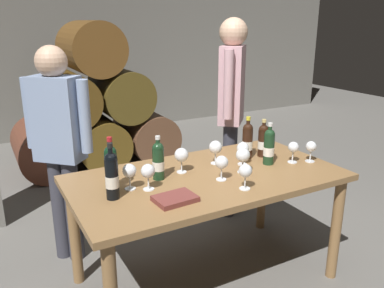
{
  "coord_description": "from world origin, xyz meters",
  "views": [
    {
      "loc": [
        -1.2,
        -1.99,
        1.69
      ],
      "look_at": [
        0.0,
        0.2,
        0.91
      ],
      "focal_mm": 37.15,
      "sensor_mm": 36.0,
      "label": 1
    }
  ],
  "objects_px": {
    "wine_glass_0": "(181,155)",
    "wine_glass_4": "(243,155)",
    "tasting_notebook": "(175,199)",
    "wine_glass_9": "(222,163)",
    "wine_bottle_2": "(158,160)",
    "wine_glass_5": "(293,148)",
    "wine_glass_3": "(216,148)",
    "wine_bottle_0": "(112,175)",
    "wine_glass_6": "(243,149)",
    "wine_glass_1": "(311,147)",
    "taster_seated_left": "(59,138)",
    "sommelier_presenting": "(232,100)",
    "wine_bottle_4": "(269,146)",
    "wine_bottle_3": "(247,140)",
    "wine_glass_7": "(148,172)",
    "wine_bottle_5": "(111,167)",
    "wine_glass_8": "(129,171)",
    "dining_table": "(207,188)",
    "wine_bottle_1": "(263,140)",
    "wine_glass_2": "(245,172)"
  },
  "relations": [
    {
      "from": "wine_glass_0",
      "to": "wine_glass_4",
      "type": "relative_size",
      "value": 0.99
    },
    {
      "from": "tasting_notebook",
      "to": "wine_glass_9",
      "type": "bearing_deg",
      "value": 15.12
    },
    {
      "from": "wine_bottle_2",
      "to": "wine_glass_5",
      "type": "height_order",
      "value": "wine_bottle_2"
    },
    {
      "from": "wine_glass_3",
      "to": "wine_glass_9",
      "type": "xyz_separation_m",
      "value": [
        -0.12,
        -0.26,
        -0.0
      ]
    },
    {
      "from": "wine_bottle_0",
      "to": "wine_bottle_2",
      "type": "height_order",
      "value": "wine_bottle_0"
    },
    {
      "from": "wine_glass_6",
      "to": "wine_glass_1",
      "type": "bearing_deg",
      "value": -21.85
    },
    {
      "from": "wine_glass_9",
      "to": "taster_seated_left",
      "type": "height_order",
      "value": "taster_seated_left"
    },
    {
      "from": "tasting_notebook",
      "to": "sommelier_presenting",
      "type": "relative_size",
      "value": 0.13
    },
    {
      "from": "wine_bottle_4",
      "to": "wine_glass_6",
      "type": "relative_size",
      "value": 1.83
    },
    {
      "from": "wine_bottle_3",
      "to": "wine_glass_7",
      "type": "relative_size",
      "value": 1.92
    },
    {
      "from": "wine_glass_1",
      "to": "wine_glass_3",
      "type": "xyz_separation_m",
      "value": [
        -0.59,
        0.28,
        0.01
      ]
    },
    {
      "from": "wine_bottle_5",
      "to": "wine_glass_7",
      "type": "relative_size",
      "value": 2.01
    },
    {
      "from": "wine_bottle_2",
      "to": "wine_glass_6",
      "type": "xyz_separation_m",
      "value": [
        0.6,
        -0.04,
        -0.01
      ]
    },
    {
      "from": "wine_bottle_4",
      "to": "wine_glass_6",
      "type": "bearing_deg",
      "value": 155.34
    },
    {
      "from": "wine_bottle_0",
      "to": "wine_glass_8",
      "type": "distance_m",
      "value": 0.15
    },
    {
      "from": "taster_seated_left",
      "to": "dining_table",
      "type": "bearing_deg",
      "value": -43.83
    },
    {
      "from": "wine_bottle_2",
      "to": "wine_glass_5",
      "type": "relative_size",
      "value": 1.86
    },
    {
      "from": "wine_bottle_1",
      "to": "wine_glass_7",
      "type": "bearing_deg",
      "value": -170.71
    },
    {
      "from": "wine_bottle_3",
      "to": "wine_glass_3",
      "type": "xyz_separation_m",
      "value": [
        -0.26,
        0.01,
        -0.02
      ]
    },
    {
      "from": "tasting_notebook",
      "to": "taster_seated_left",
      "type": "distance_m",
      "value": 1.05
    },
    {
      "from": "wine_glass_4",
      "to": "sommelier_presenting",
      "type": "distance_m",
      "value": 0.95
    },
    {
      "from": "dining_table",
      "to": "wine_bottle_3",
      "type": "xyz_separation_m",
      "value": [
        0.41,
        0.15,
        0.22
      ]
    },
    {
      "from": "wine_glass_0",
      "to": "wine_glass_1",
      "type": "xyz_separation_m",
      "value": [
        0.87,
        -0.25,
        -0.01
      ]
    },
    {
      "from": "wine_glass_7",
      "to": "wine_glass_8",
      "type": "relative_size",
      "value": 1.01
    },
    {
      "from": "wine_glass_2",
      "to": "wine_glass_4",
      "type": "distance_m",
      "value": 0.26
    },
    {
      "from": "wine_glass_6",
      "to": "sommelier_presenting",
      "type": "relative_size",
      "value": 0.09
    },
    {
      "from": "wine_bottle_3",
      "to": "wine_glass_0",
      "type": "relative_size",
      "value": 1.83
    },
    {
      "from": "wine_bottle_3",
      "to": "wine_glass_3",
      "type": "distance_m",
      "value": 0.26
    },
    {
      "from": "wine_glass_6",
      "to": "tasting_notebook",
      "type": "relative_size",
      "value": 0.71
    },
    {
      "from": "wine_bottle_5",
      "to": "wine_glass_2",
      "type": "height_order",
      "value": "wine_bottle_5"
    },
    {
      "from": "wine_glass_3",
      "to": "sommelier_presenting",
      "type": "height_order",
      "value": "sommelier_presenting"
    },
    {
      "from": "dining_table",
      "to": "wine_glass_8",
      "type": "bearing_deg",
      "value": 176.9
    },
    {
      "from": "wine_bottle_4",
      "to": "wine_glass_8",
      "type": "relative_size",
      "value": 1.86
    },
    {
      "from": "wine_glass_0",
      "to": "dining_table",
      "type": "bearing_deg",
      "value": -45.25
    },
    {
      "from": "wine_bottle_2",
      "to": "tasting_notebook",
      "type": "height_order",
      "value": "wine_bottle_2"
    },
    {
      "from": "wine_bottle_0",
      "to": "wine_bottle_5",
      "type": "relative_size",
      "value": 1.01
    },
    {
      "from": "wine_glass_1",
      "to": "wine_glass_5",
      "type": "distance_m",
      "value": 0.13
    },
    {
      "from": "wine_glass_5",
      "to": "wine_glass_3",
      "type": "bearing_deg",
      "value": 153.81
    },
    {
      "from": "dining_table",
      "to": "wine_glass_4",
      "type": "bearing_deg",
      "value": -17.15
    },
    {
      "from": "wine_glass_8",
      "to": "wine_glass_6",
      "type": "bearing_deg",
      "value": 1.74
    },
    {
      "from": "wine_glass_1",
      "to": "taster_seated_left",
      "type": "height_order",
      "value": "taster_seated_left"
    },
    {
      "from": "wine_bottle_0",
      "to": "tasting_notebook",
      "type": "xyz_separation_m",
      "value": [
        0.28,
        -0.19,
        -0.12
      ]
    },
    {
      "from": "wine_glass_4",
      "to": "wine_glass_5",
      "type": "distance_m",
      "value": 0.41
    },
    {
      "from": "wine_glass_7",
      "to": "wine_glass_9",
      "type": "relative_size",
      "value": 1.0
    },
    {
      "from": "wine_glass_7",
      "to": "wine_glass_0",
      "type": "bearing_deg",
      "value": 27.27
    },
    {
      "from": "dining_table",
      "to": "wine_glass_8",
      "type": "relative_size",
      "value": 11.06
    },
    {
      "from": "wine_glass_2",
      "to": "wine_glass_6",
      "type": "bearing_deg",
      "value": 56.33
    },
    {
      "from": "taster_seated_left",
      "to": "sommelier_presenting",
      "type": "bearing_deg",
      "value": 1.2
    },
    {
      "from": "wine_glass_1",
      "to": "wine_glass_5",
      "type": "relative_size",
      "value": 0.99
    },
    {
      "from": "wine_glass_7",
      "to": "wine_bottle_3",
      "type": "bearing_deg",
      "value": 12.08
    }
  ]
}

